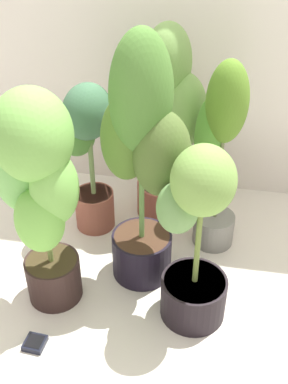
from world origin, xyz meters
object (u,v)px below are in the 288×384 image
(potted_plant_center, at_px, (143,157))
(hygrometer_box, at_px, (35,343))
(potted_plant_front_right, at_px, (195,238))
(potted_plant_back_right, at_px, (218,149))
(potted_plant_back_center, at_px, (168,119))
(potted_plant_back_left, at_px, (87,148))
(potted_plant_front_left, at_px, (37,185))

(potted_plant_center, bearing_deg, hygrometer_box, -126.11)
(potted_plant_front_right, relative_size, potted_plant_back_right, 0.86)
(potted_plant_back_center, bearing_deg, potted_plant_back_left, -154.99)
(potted_plant_back_right, distance_m, potted_plant_back_center, 0.32)
(potted_plant_back_right, height_order, potted_plant_front_left, potted_plant_front_left)
(potted_plant_front_right, distance_m, potted_plant_back_right, 0.49)
(potted_plant_back_left, bearing_deg, hygrometer_box, -91.85)
(potted_plant_front_left, height_order, hygrometer_box, potted_plant_front_left)
(potted_plant_back_center, relative_size, potted_plant_front_left, 1.05)
(potted_plant_front_right, xyz_separation_m, potted_plant_back_left, (-0.55, 0.50, 0.05))
(potted_plant_back_center, distance_m, hygrometer_box, 1.15)
(potted_plant_back_right, bearing_deg, hygrometer_box, -130.09)
(potted_plant_back_right, relative_size, hygrometer_box, 10.87)
(potted_plant_back_left, distance_m, potted_plant_back_center, 0.41)
(potted_plant_front_left, bearing_deg, potted_plant_back_center, 59.87)
(potted_plant_center, height_order, hygrometer_box, potted_plant_center)
(hygrometer_box, bearing_deg, potted_plant_back_right, 54.00)
(potted_plant_front_left, xyz_separation_m, potted_plant_center, (0.36, 0.21, 0.03))
(potted_plant_back_left, height_order, potted_plant_front_left, potted_plant_front_left)
(potted_plant_back_center, xyz_separation_m, potted_plant_center, (-0.03, -0.47, 0.06))
(potted_plant_front_left, height_order, potted_plant_center, potted_plant_center)
(potted_plant_back_left, bearing_deg, potted_plant_center, -43.10)
(potted_plant_back_left, bearing_deg, potted_plant_back_center, 25.01)
(potted_plant_front_right, xyz_separation_m, potted_plant_back_center, (-0.20, 0.67, 0.15))
(potted_plant_front_right, bearing_deg, potted_plant_back_left, 137.76)
(potted_plant_front_right, distance_m, hygrometer_box, 0.75)
(potted_plant_back_center, relative_size, potted_plant_center, 0.90)
(potted_plant_back_left, bearing_deg, potted_plant_back_right, -2.51)
(potted_plant_back_left, xyz_separation_m, potted_plant_back_center, (0.36, 0.17, 0.10))
(potted_plant_back_center, bearing_deg, hygrometer_box, -112.02)
(potted_plant_front_right, bearing_deg, potted_plant_front_left, -178.94)
(potted_plant_back_left, relative_size, potted_plant_back_center, 0.77)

